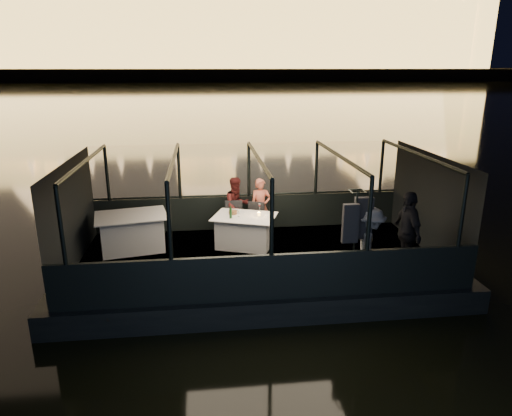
{
  "coord_description": "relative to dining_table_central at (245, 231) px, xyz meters",
  "views": [
    {
      "loc": [
        -1.18,
        -9.58,
        4.67
      ],
      "look_at": [
        0.0,
        0.4,
        1.55
      ],
      "focal_mm": 32.0,
      "sensor_mm": 36.0,
      "label": 1
    }
  ],
  "objects": [
    {
      "name": "dining_table_aft",
      "position": [
        -2.66,
        0.11,
        0.0
      ],
      "size": [
        1.82,
        1.47,
        0.86
      ],
      "primitive_type": "cube",
      "rotation": [
        0.0,
        0.0,
        0.2
      ],
      "color": "silver",
      "rests_on": "boat_deck"
    },
    {
      "name": "passenger_dark",
      "position": [
        3.23,
        -1.8,
        0.47
      ],
      "size": [
        0.47,
        1.05,
        1.76
      ],
      "primitive_type": "imported",
      "rotation": [
        0.0,
        0.0,
        4.74
      ],
      "color": "black",
      "rests_on": "boat_deck"
    },
    {
      "name": "wine_glass_white",
      "position": [
        -0.15,
        -0.04,
        0.48
      ],
      "size": [
        0.08,
        0.08,
        0.18
      ],
      "primitive_type": null,
      "rotation": [
        0.0,
        0.0,
        -0.43
      ],
      "color": "silver",
      "rests_on": "dining_table_central"
    },
    {
      "name": "chair_port_left",
      "position": [
        -0.21,
        0.51,
        0.06
      ],
      "size": [
        0.47,
        0.47,
        0.94
      ],
      "primitive_type": "cube",
      "rotation": [
        0.0,
        0.0,
        -0.08
      ],
      "color": "black",
      "rests_on": "boat_deck"
    },
    {
      "name": "wine_bottle",
      "position": [
        -0.34,
        -0.11,
        0.53
      ],
      "size": [
        0.08,
        0.08,
        0.3
      ],
      "primitive_type": "cylinder",
      "rotation": [
        0.0,
        0.0,
        -0.32
      ],
      "color": "#163D19",
      "rests_on": "dining_table_central"
    },
    {
      "name": "boat_deck",
      "position": [
        0.24,
        -0.7,
        -0.41
      ],
      "size": [
        8.0,
        4.0,
        0.04
      ],
      "primitive_type": "cube",
      "color": "black",
      "rests_on": "boat_hull"
    },
    {
      "name": "gunwale_port",
      "position": [
        0.24,
        1.3,
        0.06
      ],
      "size": [
        8.0,
        0.08,
        0.9
      ],
      "primitive_type": "cube",
      "color": "black",
      "rests_on": "boat_deck"
    },
    {
      "name": "coat_stand",
      "position": [
        1.94,
        -2.26,
        0.51
      ],
      "size": [
        0.66,
        0.59,
        1.98
      ],
      "primitive_type": null,
      "rotation": [
        0.0,
        0.0,
        -0.32
      ],
      "color": "black",
      "rests_on": "boat_deck"
    },
    {
      "name": "wine_glass_red",
      "position": [
        0.4,
        0.34,
        0.48
      ],
      "size": [
        0.08,
        0.08,
        0.19
      ],
      "primitive_type": null,
      "rotation": [
        0.0,
        0.0,
        -0.3
      ],
      "color": "white",
      "rests_on": "dining_table_central"
    },
    {
      "name": "cabin_glass_port",
      "position": [
        0.24,
        1.3,
        1.21
      ],
      "size": [
        8.0,
        0.02,
        1.4
      ],
      "primitive_type": null,
      "color": "#99B2B2",
      "rests_on": "gunwale_port"
    },
    {
      "name": "end_wall_fore",
      "position": [
        -3.76,
        -0.7,
        0.76
      ],
      "size": [
        0.02,
        4.0,
        2.3
      ],
      "primitive_type": null,
      "color": "black",
      "rests_on": "boat_deck"
    },
    {
      "name": "person_man_maroon",
      "position": [
        -0.12,
        0.88,
        0.36
      ],
      "size": [
        0.89,
        0.8,
        1.51
      ],
      "primitive_type": "imported",
      "rotation": [
        0.0,
        0.0,
        0.41
      ],
      "color": "#3E1211",
      "rests_on": "boat_deck"
    },
    {
      "name": "amber_candle",
      "position": [
        0.35,
        -0.01,
        0.42
      ],
      "size": [
        0.08,
        0.08,
        0.09
      ],
      "primitive_type": "cylinder",
      "rotation": [
        0.0,
        0.0,
        -0.37
      ],
      "color": "#F8B53E",
      "rests_on": "dining_table_central"
    },
    {
      "name": "boat_hull",
      "position": [
        0.24,
        -0.7,
        -0.89
      ],
      "size": [
        8.6,
        4.4,
        1.0
      ],
      "primitive_type": "cube",
      "color": "black",
      "rests_on": "river_water"
    },
    {
      "name": "river_water",
      "position": [
        0.24,
        79.3,
        -0.89
      ],
      "size": [
        500.0,
        500.0,
        0.0
      ],
      "primitive_type": "plane",
      "color": "black",
      "rests_on": "ground"
    },
    {
      "name": "gunwale_starboard",
      "position": [
        0.24,
        -2.7,
        0.06
      ],
      "size": [
        8.0,
        0.08,
        0.9
      ],
      "primitive_type": "cube",
      "color": "black",
      "rests_on": "boat_deck"
    },
    {
      "name": "canopy_ribs",
      "position": [
        0.24,
        -0.7,
        0.76
      ],
      "size": [
        8.0,
        4.0,
        2.3
      ],
      "primitive_type": null,
      "color": "black",
      "rests_on": "boat_deck"
    },
    {
      "name": "bread_basket",
      "position": [
        -0.26,
        0.21,
        0.42
      ],
      "size": [
        0.26,
        0.26,
        0.08
      ],
      "primitive_type": "cylinder",
      "rotation": [
        0.0,
        0.0,
        0.36
      ],
      "color": "brown",
      "rests_on": "dining_table_central"
    },
    {
      "name": "cabin_glass_starboard",
      "position": [
        0.24,
        -2.7,
        1.21
      ],
      "size": [
        8.0,
        0.02,
        1.4
      ],
      "primitive_type": null,
      "color": "#99B2B2",
      "rests_on": "gunwale_starboard"
    },
    {
      "name": "passenger_stripe",
      "position": [
        2.3,
        -2.18,
        0.47
      ],
      "size": [
        0.8,
        1.12,
        1.56
      ],
      "primitive_type": "imported",
      "rotation": [
        0.0,
        0.0,
        1.33
      ],
      "color": "silver",
      "rests_on": "boat_deck"
    },
    {
      "name": "dining_table_central",
      "position": [
        0.0,
        0.0,
        0.0
      ],
      "size": [
        1.72,
        1.48,
        0.77
      ],
      "primitive_type": "cube",
      "rotation": [
        0.0,
        0.0,
        -0.35
      ],
      "color": "silver",
      "rests_on": "boat_deck"
    },
    {
      "name": "plate_far",
      "position": [
        -0.07,
        0.27,
        0.39
      ],
      "size": [
        0.28,
        0.28,
        0.01
      ],
      "primitive_type": "cylinder",
      "rotation": [
        0.0,
        0.0,
        -0.18
      ],
      "color": "silver",
      "rests_on": "dining_table_central"
    },
    {
      "name": "chair_port_right",
      "position": [
        0.36,
        0.45,
        0.06
      ],
      "size": [
        0.54,
        0.54,
        0.91
      ],
      "primitive_type": "cube",
      "rotation": [
        0.0,
        0.0,
        -0.33
      ],
      "color": "black",
      "rests_on": "boat_deck"
    },
    {
      "name": "plate_near",
      "position": [
        0.57,
        -0.06,
        0.39
      ],
      "size": [
        0.26,
        0.26,
        0.01
      ],
      "primitive_type": "cylinder",
      "rotation": [
        0.0,
        0.0,
        -0.24
      ],
      "color": "white",
      "rests_on": "dining_table_central"
    },
    {
      "name": "person_woman_coral",
      "position": [
        0.5,
        0.84,
        0.36
      ],
      "size": [
        0.53,
        0.36,
        1.46
      ],
      "primitive_type": "imported",
      "rotation": [
        0.0,
        0.0,
        0.02
      ],
      "color": "#CB6349",
      "rests_on": "boat_deck"
    },
    {
      "name": "cabin_roof_glass",
      "position": [
        0.24,
        -0.7,
        1.91
      ],
      "size": [
        8.0,
        4.0,
        0.02
      ],
      "primitive_type": null,
      "color": "#99B2B2",
      "rests_on": "boat_deck"
    },
    {
      "name": "embankment",
      "position": [
        0.24,
        209.3,
        0.11
      ],
      "size": [
        400.0,
        140.0,
        6.0
      ],
      "primitive_type": "cube",
      "color": "#423D33",
      "rests_on": "ground"
    },
    {
      "name": "end_wall_aft",
      "position": [
        4.24,
        -0.7,
        0.76
      ],
      "size": [
        0.02,
        4.0,
        2.3
      ],
      "primitive_type": null,
      "color": "black",
      "rests_on": "boat_deck"
    }
  ]
}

